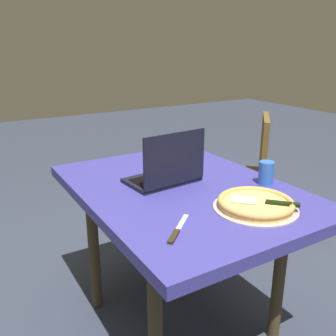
# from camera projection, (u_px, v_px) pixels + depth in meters

# --- Properties ---
(ground_plane) EXTENTS (12.00, 12.00, 0.00)m
(ground_plane) POSITION_uv_depth(u_px,v_px,m) (180.00, 319.00, 1.94)
(ground_plane) COLOR #2E3443
(dining_table) EXTENTS (1.21, 0.89, 0.74)m
(dining_table) POSITION_uv_depth(u_px,v_px,m) (182.00, 202.00, 1.72)
(dining_table) COLOR navy
(dining_table) RESTS_ON ground_plane
(laptop) EXTENTS (0.24, 0.35, 0.26)m
(laptop) POSITION_uv_depth(u_px,v_px,m) (167.00, 172.00, 1.71)
(laptop) COLOR black
(laptop) RESTS_ON dining_table
(pizza_plate) EXTENTS (0.21, 0.21, 0.04)m
(pizza_plate) POSITION_uv_depth(u_px,v_px,m) (181.00, 155.00, 2.13)
(pizza_plate) COLOR white
(pizza_plate) RESTS_ON dining_table
(pizza_tray) EXTENTS (0.33, 0.33, 0.04)m
(pizza_tray) POSITION_uv_depth(u_px,v_px,m) (256.00, 204.00, 1.46)
(pizza_tray) COLOR #AA9A9C
(pizza_tray) RESTS_ON dining_table
(table_knife) EXTENTS (0.16, 0.18, 0.01)m
(table_knife) POSITION_uv_depth(u_px,v_px,m) (177.00, 231.00, 1.28)
(table_knife) COLOR silver
(table_knife) RESTS_ON dining_table
(drink_cup) EXTENTS (0.07, 0.07, 0.11)m
(drink_cup) POSITION_uv_depth(u_px,v_px,m) (266.00, 173.00, 1.71)
(drink_cup) COLOR blue
(drink_cup) RESTS_ON dining_table
(chair_near) EXTENTS (0.63, 0.63, 0.90)m
(chair_near) POSITION_uv_depth(u_px,v_px,m) (244.00, 169.00, 2.64)
(chair_near) COLOR brown
(chair_near) RESTS_ON ground_plane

